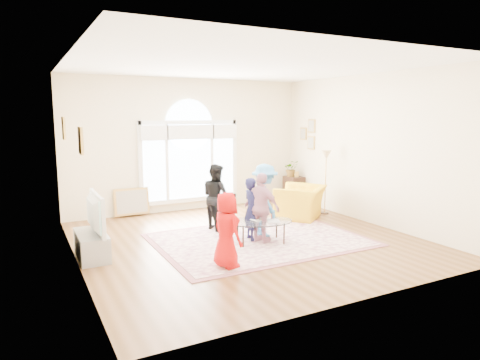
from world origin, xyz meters
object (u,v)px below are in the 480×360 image
area_rug (259,239)px  television (90,213)px  armchair (301,202)px  coffee_table (261,222)px  tv_console (92,245)px

area_rug → television: bearing=172.0°
armchair → coffee_table: bearing=-4.9°
coffee_table → armchair: armchair is taller
television → tv_console: bearing=180.0°
tv_console → coffee_table: 2.94m
area_rug → tv_console: bearing=172.1°
area_rug → tv_console: tv_console is taller
tv_console → coffee_table: (2.87, -0.60, 0.19)m
area_rug → television: 3.06m
area_rug → tv_console: size_ratio=3.60×
tv_console → armchair: (4.66, 0.67, 0.16)m
area_rug → television: television is taller
tv_console → television: 0.54m
television → coffee_table: bearing=-11.8°
television → armchair: bearing=8.2°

